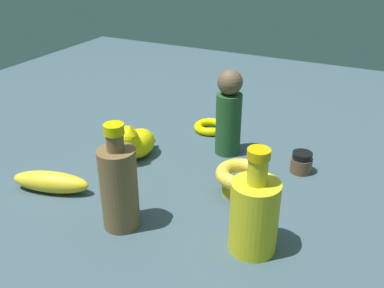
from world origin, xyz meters
name	(u,v)px	position (x,y,z in m)	size (l,w,h in m)	color
ground	(192,173)	(0.00, 0.00, 0.00)	(2.00, 2.00, 0.00)	#384C56
bottle_tall	(119,186)	(-0.03, -0.22, 0.08)	(0.07, 0.07, 0.20)	brown
bowl	(241,177)	(0.12, -0.03, 0.04)	(0.10, 0.10, 0.06)	gold
nail_polish_jar	(302,162)	(0.21, 0.11, 0.02)	(0.05, 0.05, 0.05)	brown
person_figure_adult	(229,113)	(0.03, 0.13, 0.10)	(0.06, 0.06, 0.21)	#224D27
banana	(51,182)	(-0.23, -0.19, 0.02)	(0.16, 0.04, 0.04)	yellow
cat_figurine	(135,141)	(-0.15, 0.00, 0.04)	(0.08, 0.13, 0.10)	yellow
bottle_short	(254,213)	(0.20, -0.18, 0.07)	(0.08, 0.08, 0.19)	gold
bangle	(210,127)	(-0.06, 0.22, 0.01)	(0.09, 0.09, 0.02)	#F3E104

